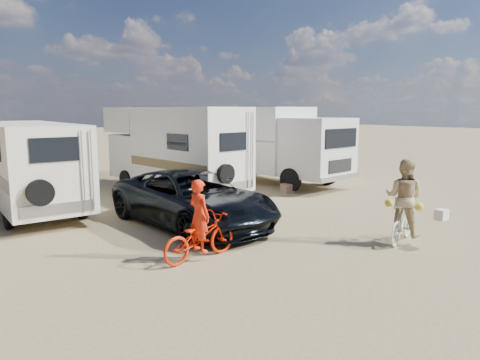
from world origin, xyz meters
TOP-DOWN VIEW (x-y plane):
  - ground at (0.00, 0.00)m, footprint 140.00×140.00m
  - rv_main at (-0.23, 6.83)m, footprint 2.85×6.90m
  - rv_left at (-5.40, 6.73)m, footprint 2.29×6.55m
  - box_truck at (4.33, 6.34)m, footprint 3.23×7.40m
  - dark_suv at (-2.31, 2.08)m, footprint 2.79×5.56m
  - bike_man at (-3.66, -0.41)m, footprint 1.92×0.86m
  - bike_woman at (0.87, -2.33)m, footprint 1.66×0.89m
  - rider_man at (-3.66, -0.41)m, footprint 0.43×0.60m
  - rider_woman at (0.87, -2.33)m, footprint 0.92×1.06m
  - bike_parked at (6.74, 5.90)m, footprint 1.76×1.03m
  - cooler at (-1.55, 2.97)m, footprint 0.61×0.52m
  - crate at (3.19, 4.08)m, footprint 0.46×0.46m

SIDE VIEW (x-z plane):
  - ground at x=0.00m, z-range 0.00..0.00m
  - crate at x=3.19m, z-range 0.00..0.33m
  - cooler at x=-1.55m, z-range 0.00..0.42m
  - bike_parked at x=6.74m, z-range 0.00..0.88m
  - bike_woman at x=0.87m, z-range 0.00..0.96m
  - bike_man at x=-3.66m, z-range 0.00..0.98m
  - dark_suv at x=-2.31m, z-range 0.00..1.51m
  - rider_man at x=-3.66m, z-range 0.00..1.55m
  - rider_woman at x=0.87m, z-range 0.00..1.84m
  - rv_left at x=-5.40m, z-range 0.00..2.75m
  - rv_main at x=-0.23m, z-range 0.00..3.25m
  - box_truck at x=4.33m, z-range 0.00..3.27m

